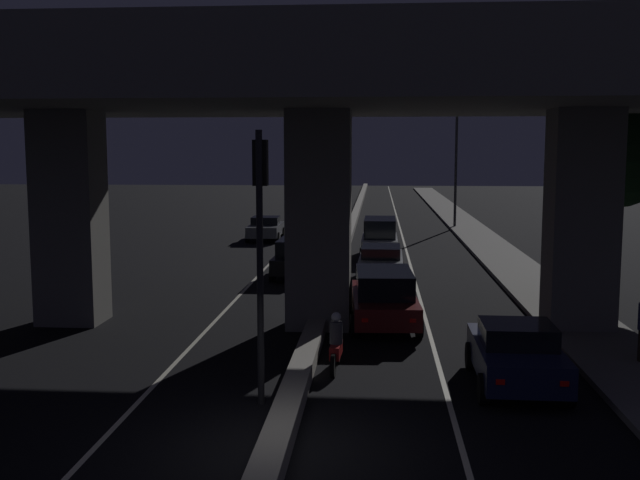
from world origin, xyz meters
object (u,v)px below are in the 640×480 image
(traffic_light_left_of_median, at_px, (260,221))
(street_lamp, at_px, (451,156))
(car_silver_third, at_px, (381,263))
(car_silver_fourth, at_px, (380,237))
(car_dark_blue_lead, at_px, (516,354))
(car_dark_red_second, at_px, (384,297))
(car_grey_second_oncoming, at_px, (266,228))
(motorcycle_red_filtering_near, at_px, (336,346))
(car_black_lead_oncoming, at_px, (298,257))

(traffic_light_left_of_median, height_order, street_lamp, street_lamp)
(traffic_light_left_of_median, height_order, car_silver_third, traffic_light_left_of_median)
(car_silver_fourth, bearing_deg, car_dark_blue_lead, -171.17)
(traffic_light_left_of_median, bearing_deg, street_lamp, 78.54)
(street_lamp, bearing_deg, car_dark_red_second, -99.23)
(traffic_light_left_of_median, xyz_separation_m, car_silver_fourth, (2.56, 22.07, -2.90))
(car_grey_second_oncoming, height_order, motorcycle_red_filtering_near, motorcycle_red_filtering_near)
(street_lamp, distance_m, car_dark_red_second, 29.63)
(car_silver_fourth, xyz_separation_m, car_grey_second_oncoming, (-6.81, 6.76, -0.31))
(car_black_lead_oncoming, bearing_deg, car_silver_fourth, 150.92)
(street_lamp, relative_size, car_dark_blue_lead, 2.12)
(traffic_light_left_of_median, distance_m, car_dark_blue_lead, 6.62)
(car_black_lead_oncoming, relative_size, motorcycle_red_filtering_near, 2.37)
(car_dark_blue_lead, distance_m, car_black_lead_oncoming, 15.99)
(traffic_light_left_of_median, xyz_separation_m, car_silver_third, (2.60, 14.86, -3.12))
(car_black_lead_oncoming, bearing_deg, car_dark_red_second, 23.68)
(traffic_light_left_of_median, relative_size, car_silver_third, 1.28)
(traffic_light_left_of_median, relative_size, motorcycle_red_filtering_near, 3.21)
(car_dark_red_second, height_order, car_silver_third, car_dark_red_second)
(traffic_light_left_of_median, height_order, car_dark_red_second, traffic_light_left_of_median)
(car_dark_red_second, distance_m, car_silver_third, 7.46)
(car_grey_second_oncoming, bearing_deg, car_dark_blue_lead, 18.79)
(traffic_light_left_of_median, xyz_separation_m, motorcycle_red_filtering_near, (1.45, 2.48, -3.31))
(traffic_light_left_of_median, height_order, motorcycle_red_filtering_near, traffic_light_left_of_median)
(car_silver_fourth, bearing_deg, street_lamp, -18.19)
(traffic_light_left_of_median, distance_m, street_lamp, 37.12)
(car_black_lead_oncoming, relative_size, car_grey_second_oncoming, 1.03)
(street_lamp, distance_m, car_dark_blue_lead, 35.16)
(car_dark_blue_lead, bearing_deg, car_silver_third, 13.57)
(car_black_lead_oncoming, bearing_deg, car_grey_second_oncoming, -164.19)
(car_dark_red_second, relative_size, car_silver_third, 1.08)
(car_silver_fourth, distance_m, car_black_lead_oncoming, 6.93)
(car_dark_blue_lead, xyz_separation_m, car_dark_red_second, (-2.96, 5.89, 0.12))
(motorcycle_red_filtering_near, bearing_deg, car_black_lead_oncoming, 12.89)
(car_black_lead_oncoming, bearing_deg, car_silver_third, 71.97)
(car_dark_blue_lead, bearing_deg, traffic_light_left_of_median, 105.83)
(traffic_light_left_of_median, relative_size, car_black_lead_oncoming, 1.35)
(car_dark_blue_lead, relative_size, motorcycle_red_filtering_near, 2.20)
(car_dark_blue_lead, bearing_deg, car_grey_second_oncoming, 20.67)
(car_silver_fourth, bearing_deg, car_dark_red_second, -179.23)
(car_silver_third, height_order, car_silver_fourth, car_silver_fourth)
(traffic_light_left_of_median, height_order, car_black_lead_oncoming, traffic_light_left_of_median)
(car_dark_blue_lead, height_order, car_silver_third, car_silver_third)
(car_dark_red_second, bearing_deg, car_black_lead_oncoming, 19.68)
(car_dark_blue_lead, xyz_separation_m, car_black_lead_oncoming, (-6.55, 14.58, 0.08))
(street_lamp, height_order, car_grey_second_oncoming, street_lamp)
(traffic_light_left_of_median, bearing_deg, car_black_lead_oncoming, 93.30)
(motorcycle_red_filtering_near, bearing_deg, traffic_light_left_of_median, 152.66)
(car_silver_third, relative_size, car_black_lead_oncoming, 1.06)
(street_lamp, xyz_separation_m, car_grey_second_oncoming, (-11.61, -7.54, -4.25))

